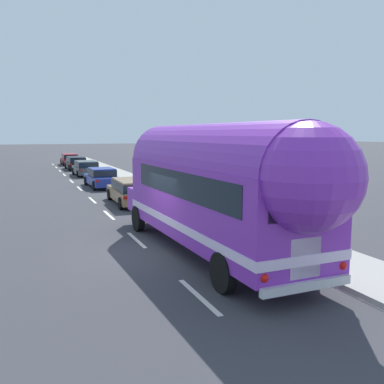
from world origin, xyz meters
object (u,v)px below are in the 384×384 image
(painted_bus, at_px, (217,184))
(car_second, at_px, (102,177))
(car_lead, at_px, (132,190))
(car_fourth, at_px, (76,162))
(car_third, at_px, (86,167))
(car_fifth, at_px, (69,158))

(painted_bus, relative_size, car_second, 2.43)
(car_lead, distance_m, car_fourth, 24.30)
(car_lead, bearing_deg, car_third, 90.23)
(car_lead, bearing_deg, car_fourth, 90.17)
(car_second, distance_m, car_fourth, 16.16)
(car_second, distance_m, car_fifth, 23.28)
(car_third, distance_m, car_fourth, 7.40)
(car_lead, xyz_separation_m, car_second, (-0.19, 8.14, -0.05))
(car_lead, height_order, car_second, same)
(car_fourth, height_order, car_fifth, same)
(car_fourth, bearing_deg, painted_bus, -89.99)
(painted_bus, xyz_separation_m, car_second, (-0.13, 19.01, -1.56))
(painted_bus, xyz_separation_m, car_third, (0.00, 27.77, -1.52))
(painted_bus, bearing_deg, car_third, 90.00)
(painted_bus, height_order, car_lead, painted_bus)
(car_lead, height_order, car_third, same)
(car_fourth, bearing_deg, car_fifth, 89.06)
(car_lead, relative_size, car_fourth, 1.04)
(painted_bus, bearing_deg, car_lead, 89.64)
(car_second, relative_size, car_third, 1.11)
(car_fourth, bearing_deg, car_lead, -89.83)
(car_lead, height_order, car_fifth, same)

